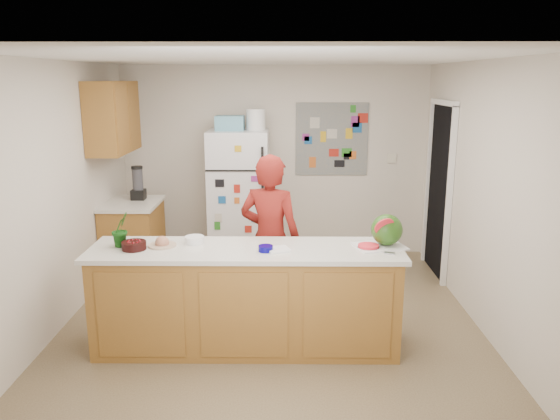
{
  "coord_description": "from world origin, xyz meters",
  "views": [
    {
      "loc": [
        0.13,
        -4.94,
        2.33
      ],
      "look_at": [
        0.09,
        0.2,
        1.09
      ],
      "focal_mm": 35.0,
      "sensor_mm": 36.0,
      "label": 1
    }
  ],
  "objects_px": {
    "refrigerator": "(239,197)",
    "watermelon": "(387,230)",
    "cherry_bowl": "(134,245)",
    "person": "(270,239)"
  },
  "relations": [
    {
      "from": "person",
      "to": "cherry_bowl",
      "type": "relative_size",
      "value": 8.06
    },
    {
      "from": "watermelon",
      "to": "cherry_bowl",
      "type": "bearing_deg",
      "value": -176.99
    },
    {
      "from": "refrigerator",
      "to": "watermelon",
      "type": "bearing_deg",
      "value": -57.75
    },
    {
      "from": "refrigerator",
      "to": "person",
      "type": "height_order",
      "value": "refrigerator"
    },
    {
      "from": "refrigerator",
      "to": "cherry_bowl",
      "type": "relative_size",
      "value": 8.3
    },
    {
      "from": "cherry_bowl",
      "to": "refrigerator",
      "type": "bearing_deg",
      "value": 74.09
    },
    {
      "from": "refrigerator",
      "to": "person",
      "type": "xyz_separation_m",
      "value": [
        0.44,
        -1.8,
        -0.02
      ]
    },
    {
      "from": "refrigerator",
      "to": "cherry_bowl",
      "type": "height_order",
      "value": "refrigerator"
    },
    {
      "from": "cherry_bowl",
      "to": "person",
      "type": "bearing_deg",
      "value": 28.74
    },
    {
      "from": "refrigerator",
      "to": "cherry_bowl",
      "type": "distance_m",
      "value": 2.53
    }
  ]
}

